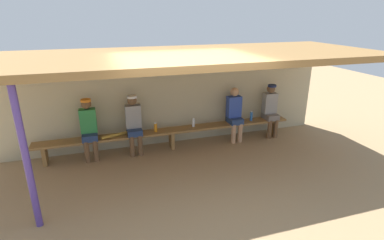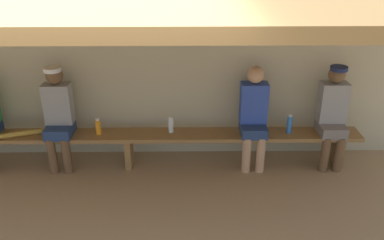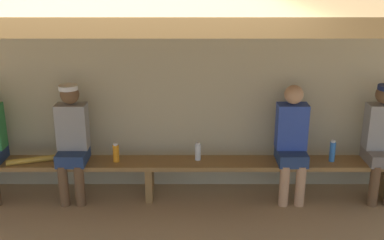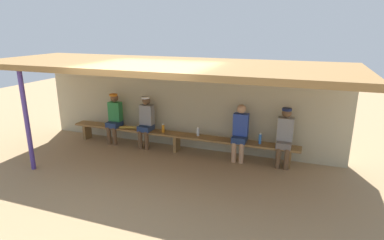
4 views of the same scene
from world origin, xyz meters
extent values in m
cube|color=#B7AD8C|center=(0.00, 2.00, 1.10)|extent=(8.00, 0.20, 2.20)
cube|color=olive|center=(0.00, 0.70, 2.26)|extent=(8.00, 2.80, 0.12)
cube|color=olive|center=(0.00, 1.55, 0.43)|extent=(6.00, 0.36, 0.05)
cube|color=olive|center=(0.00, 1.55, 0.21)|extent=(0.08, 0.29, 0.41)
cube|color=olive|center=(2.75, 1.55, 0.21)|extent=(0.08, 0.29, 0.41)
cube|color=slate|center=(2.61, 1.53, 0.53)|extent=(0.32, 0.40, 0.14)
cylinder|color=brown|center=(2.52, 1.37, 0.24)|extent=(0.11, 0.11, 0.48)
cylinder|color=brown|center=(2.70, 1.37, 0.24)|extent=(0.11, 0.11, 0.48)
cube|color=gray|center=(2.61, 1.61, 0.86)|extent=(0.34, 0.20, 0.52)
sphere|color=brown|center=(2.61, 1.61, 1.23)|extent=(0.21, 0.21, 0.21)
cylinder|color=#19234C|center=(2.61, 1.57, 1.32)|extent=(0.21, 0.21, 0.05)
cube|color=navy|center=(-0.85, 1.53, 0.53)|extent=(0.32, 0.40, 0.14)
cylinder|color=brown|center=(-0.94, 1.37, 0.24)|extent=(0.11, 0.11, 0.48)
cylinder|color=brown|center=(-0.76, 1.37, 0.24)|extent=(0.11, 0.11, 0.48)
cube|color=gray|center=(-0.85, 1.61, 0.86)|extent=(0.34, 0.20, 0.52)
sphere|color=brown|center=(-0.85, 1.61, 1.23)|extent=(0.21, 0.21, 0.21)
cylinder|color=white|center=(-0.85, 1.57, 1.32)|extent=(0.21, 0.21, 0.05)
cube|color=navy|center=(1.61, 1.53, 0.53)|extent=(0.32, 0.40, 0.14)
cylinder|color=tan|center=(1.52, 1.37, 0.24)|extent=(0.11, 0.11, 0.48)
cylinder|color=tan|center=(1.70, 1.37, 0.24)|extent=(0.11, 0.11, 0.48)
cube|color=#2D47A5|center=(1.61, 1.61, 0.86)|extent=(0.34, 0.20, 0.52)
sphere|color=tan|center=(1.61, 1.61, 1.23)|extent=(0.21, 0.21, 0.21)
cylinder|color=orange|center=(-0.37, 1.55, 0.56)|extent=(0.07, 0.07, 0.20)
cylinder|color=white|center=(-0.37, 1.55, 0.67)|extent=(0.05, 0.05, 0.02)
cylinder|color=silver|center=(0.56, 1.59, 0.55)|extent=(0.07, 0.07, 0.19)
cylinder|color=white|center=(0.56, 1.59, 0.66)|extent=(0.05, 0.05, 0.02)
cylinder|color=blue|center=(2.08, 1.55, 0.57)|extent=(0.06, 0.06, 0.23)
cylinder|color=white|center=(2.08, 1.55, 0.70)|extent=(0.04, 0.04, 0.02)
cylinder|color=#B28C33|center=(-1.19, 1.55, 0.49)|extent=(0.80, 0.31, 0.07)
camera|label=1|loc=(-1.49, -4.80, 3.04)|focal=28.00mm
camera|label=2|loc=(0.77, -3.25, 2.87)|focal=39.01mm
camera|label=3|loc=(0.49, -3.41, 2.62)|focal=44.36mm
camera|label=4|loc=(2.99, -5.42, 3.03)|focal=29.71mm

